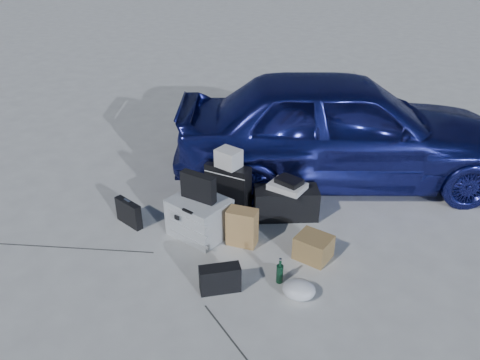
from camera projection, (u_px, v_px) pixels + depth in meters
name	position (u px, v px, depth m)	size (l,w,h in m)	color
ground	(216.00, 256.00, 5.15)	(60.00, 60.00, 0.00)	beige
car	(343.00, 127.00, 6.39)	(1.83, 4.55, 1.55)	navy
pelican_case	(200.00, 217.00, 5.42)	(0.63, 0.51, 0.46)	#A8ABAD
laptop_bag	(198.00, 187.00, 5.25)	(0.43, 0.11, 0.32)	black
briefcase	(129.00, 213.00, 5.63)	(0.41, 0.09, 0.32)	black
suitcase_left	(212.00, 172.00, 6.10)	(0.57, 0.20, 0.74)	black
suitcase_right	(228.00, 190.00, 5.77)	(0.55, 0.20, 0.66)	black
white_carton	(229.00, 158.00, 5.55)	(0.28, 0.22, 0.22)	beige
duffel_bag	(286.00, 203.00, 5.76)	(0.78, 0.33, 0.39)	black
flat_box_white	(287.00, 186.00, 5.65)	(0.42, 0.31, 0.07)	beige
flat_box_black	(289.00, 181.00, 5.63)	(0.30, 0.21, 0.06)	black
kraft_bag	(242.00, 227.00, 5.25)	(0.33, 0.20, 0.44)	#B0854C
cardboard_box	(313.00, 247.00, 5.06)	(0.36, 0.31, 0.27)	brown
plastic_bag	(299.00, 290.00, 4.53)	(0.32, 0.28, 0.18)	silver
messenger_bag	(220.00, 279.00, 4.60)	(0.40, 0.15, 0.28)	black
green_bottle	(280.00, 271.00, 4.70)	(0.07, 0.07, 0.28)	black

